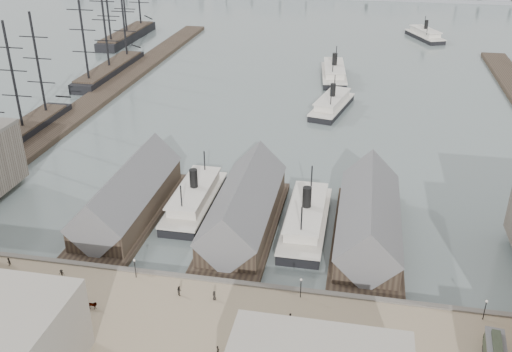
# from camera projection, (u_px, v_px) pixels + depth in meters

# --- Properties ---
(ground) EXTENTS (900.00, 900.00, 0.00)m
(ground) POSITION_uv_depth(u_px,v_px,m) (226.00, 273.00, 107.91)
(ground) COLOR slate
(ground) RESTS_ON ground
(quay) EXTENTS (180.00, 30.00, 2.00)m
(quay) POSITION_uv_depth(u_px,v_px,m) (196.00, 342.00, 89.87)
(quay) COLOR #86745A
(quay) RESTS_ON ground
(seawall) EXTENTS (180.00, 1.20, 2.30)m
(seawall) POSITION_uv_depth(u_px,v_px,m) (219.00, 285.00, 102.83)
(seawall) COLOR #59544C
(seawall) RESTS_ON ground
(west_wharf) EXTENTS (10.00, 220.00, 1.60)m
(west_wharf) POSITION_uv_depth(u_px,v_px,m) (109.00, 89.00, 207.21)
(west_wharf) COLOR #2D231C
(west_wharf) RESTS_ON ground
(ferry_shed_west) EXTENTS (14.00, 42.00, 12.60)m
(ferry_shed_west) POSITION_uv_depth(u_px,v_px,m) (129.00, 197.00, 125.16)
(ferry_shed_west) COLOR #2D231C
(ferry_shed_west) RESTS_ON ground
(ferry_shed_center) EXTENTS (14.00, 42.00, 12.60)m
(ferry_shed_center) POSITION_uv_depth(u_px,v_px,m) (244.00, 209.00, 120.72)
(ferry_shed_center) COLOR #2D231C
(ferry_shed_center) RESTS_ON ground
(ferry_shed_east) EXTENTS (14.00, 42.00, 12.60)m
(ferry_shed_east) POSITION_uv_depth(u_px,v_px,m) (369.00, 221.00, 116.27)
(ferry_shed_east) COLOR #2D231C
(ferry_shed_east) RESTS_ON ground
(lamp_post_near_w) EXTENTS (0.44, 0.44, 3.92)m
(lamp_post_near_w) POSITION_uv_depth(u_px,v_px,m) (135.00, 265.00, 102.23)
(lamp_post_near_w) COLOR black
(lamp_post_near_w) RESTS_ON quay
(lamp_post_near_e) EXTENTS (0.44, 0.44, 3.92)m
(lamp_post_near_e) POSITION_uv_depth(u_px,v_px,m) (301.00, 284.00, 97.10)
(lamp_post_near_e) COLOR black
(lamp_post_near_e) RESTS_ON quay
(lamp_post_far_e) EXTENTS (0.44, 0.44, 3.92)m
(lamp_post_far_e) POSITION_uv_depth(u_px,v_px,m) (486.00, 306.00, 91.97)
(lamp_post_far_e) COLOR black
(lamp_post_far_e) RESTS_ON quay
(ferry_docked_west) EXTENTS (8.45, 28.17, 10.06)m
(ferry_docked_west) POSITION_uv_depth(u_px,v_px,m) (195.00, 198.00, 129.78)
(ferry_docked_west) COLOR black
(ferry_docked_west) RESTS_ON ground
(ferry_docked_east) EXTENTS (8.82, 29.39, 10.50)m
(ferry_docked_east) POSITION_uv_depth(u_px,v_px,m) (306.00, 219.00, 121.27)
(ferry_docked_east) COLOR black
(ferry_docked_east) RESTS_ON ground
(ferry_open_near) EXTENTS (13.94, 28.41, 9.74)m
(ferry_open_near) POSITION_uv_depth(u_px,v_px,m) (332.00, 104.00, 188.36)
(ferry_open_near) COLOR black
(ferry_open_near) RESTS_ON ground
(ferry_open_mid) EXTENTS (12.10, 30.72, 10.69)m
(ferry_open_mid) POSITION_uv_depth(u_px,v_px,m) (334.00, 73.00, 220.78)
(ferry_open_mid) COLOR black
(ferry_open_mid) RESTS_ON ground
(ferry_open_far) EXTENTS (18.58, 28.62, 9.86)m
(ferry_open_far) POSITION_uv_depth(u_px,v_px,m) (425.00, 34.00, 282.10)
(ferry_open_far) COLOR black
(ferry_open_far) RESTS_ON ground
(sailing_ship_near) EXTENTS (8.29, 57.14, 34.10)m
(sailing_ship_near) POSITION_uv_depth(u_px,v_px,m) (10.00, 138.00, 161.25)
(sailing_ship_near) COLOR black
(sailing_ship_near) RESTS_ON ground
(sailing_ship_mid) EXTENTS (8.86, 51.19, 36.42)m
(sailing_ship_mid) POSITION_uv_depth(u_px,v_px,m) (110.00, 69.00, 225.00)
(sailing_ship_mid) COLOR black
(sailing_ship_mid) RESTS_ON ground
(sailing_ship_far) EXTENTS (9.64, 53.54, 39.62)m
(sailing_ship_far) POSITION_uv_depth(u_px,v_px,m) (127.00, 34.00, 280.38)
(sailing_ship_far) COLOR black
(sailing_ship_far) RESTS_ON ground
(horse_cart_center) EXTENTS (4.96, 2.22, 1.55)m
(horse_cart_center) POSITION_uv_depth(u_px,v_px,m) (88.00, 304.00, 95.36)
(horse_cart_center) COLOR black
(horse_cart_center) RESTS_ON quay
(horse_cart_right) EXTENTS (4.75, 2.19, 1.58)m
(horse_cart_right) POSITION_uv_depth(u_px,v_px,m) (372.00, 352.00, 85.32)
(horse_cart_right) COLOR black
(horse_cart_right) RESTS_ON quay
(pedestrian_2) EXTENTS (1.06, 0.63, 1.62)m
(pedestrian_2) POSITION_uv_depth(u_px,v_px,m) (62.00, 273.00, 103.09)
(pedestrian_2) COLOR black
(pedestrian_2) RESTS_ON quay
(pedestrian_3) EXTENTS (0.86, 1.04, 1.66)m
(pedestrian_3) POSITION_uv_depth(u_px,v_px,m) (68.00, 326.00, 90.46)
(pedestrian_3) COLOR black
(pedestrian_3) RESTS_ON quay
(pedestrian_4) EXTENTS (0.90, 1.00, 1.72)m
(pedestrian_4) POSITION_uv_depth(u_px,v_px,m) (214.00, 295.00, 97.38)
(pedestrian_4) COLOR black
(pedestrian_4) RESTS_ON quay
(pedestrian_5) EXTENTS (0.64, 0.76, 1.78)m
(pedestrian_5) POSITION_uv_depth(u_px,v_px,m) (218.00, 351.00, 85.50)
(pedestrian_5) COLOR black
(pedestrian_5) RESTS_ON quay
(pedestrian_6) EXTENTS (1.06, 1.01, 1.73)m
(pedestrian_6) POSITION_uv_depth(u_px,v_px,m) (290.00, 318.00, 92.25)
(pedestrian_6) COLOR black
(pedestrian_6) RESTS_ON quay
(pedestrian_8) EXTENTS (0.44, 0.99, 1.66)m
(pedestrian_8) POSITION_uv_depth(u_px,v_px,m) (484.00, 337.00, 88.19)
(pedestrian_8) COLOR black
(pedestrian_8) RESTS_ON quay
(pedestrian_10) EXTENTS (1.10, 1.09, 1.80)m
(pedestrian_10) POSITION_uv_depth(u_px,v_px,m) (179.00, 291.00, 98.51)
(pedestrian_10) COLOR black
(pedestrian_10) RESTS_ON quay
(pedestrian_11) EXTENTS (0.69, 0.84, 1.57)m
(pedestrian_11) POSITION_uv_depth(u_px,v_px,m) (9.00, 262.00, 106.44)
(pedestrian_11) COLOR black
(pedestrian_11) RESTS_ON quay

